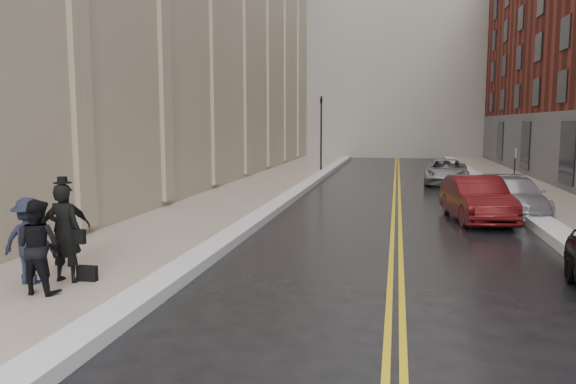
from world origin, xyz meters
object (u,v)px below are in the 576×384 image
at_px(pedestrian_a, 38,247).
at_px(pedestrian_c, 66,227).
at_px(pedestrian_b, 30,241).
at_px(car_maroon, 477,199).
at_px(car_silver_near, 515,196).
at_px(pedestrian_main, 65,233).
at_px(car_silver_far, 446,172).

relative_size(pedestrian_a, pedestrian_c, 1.00).
bearing_deg(pedestrian_c, pedestrian_b, 68.24).
distance_m(car_maroon, pedestrian_b, 14.35).
height_order(car_silver_near, pedestrian_main, pedestrian_main).
distance_m(car_maroon, car_silver_far, 12.13).
height_order(car_maroon, car_silver_near, car_maroon).
xyz_separation_m(car_silver_far, pedestrian_c, (-10.10, -20.98, 0.36)).
height_order(car_silver_far, pedestrian_a, pedestrian_a).
xyz_separation_m(car_silver_near, pedestrian_main, (-10.99, -11.71, 0.48)).
bearing_deg(pedestrian_main, pedestrian_c, -53.16).
height_order(car_maroon, pedestrian_a, pedestrian_a).
bearing_deg(car_silver_near, pedestrian_main, -133.49).
bearing_deg(pedestrian_b, pedestrian_c, -90.89).
xyz_separation_m(car_silver_far, pedestrian_main, (-9.39, -22.12, 0.47)).
relative_size(car_maroon, pedestrian_main, 2.32).
bearing_deg(car_silver_near, pedestrian_a, -131.67).
distance_m(pedestrian_a, pedestrian_c, 2.07).
bearing_deg(car_maroon, pedestrian_c, -145.84).
xyz_separation_m(car_maroon, car_silver_near, (1.58, 1.72, -0.09)).
distance_m(car_silver_far, pedestrian_b, 24.52).
bearing_deg(pedestrian_c, pedestrian_main, 97.17).
xyz_separation_m(pedestrian_main, pedestrian_b, (-0.63, -0.26, -0.14)).
height_order(car_maroon, pedestrian_main, pedestrian_main).
relative_size(car_maroon, pedestrian_c, 2.61).
height_order(pedestrian_main, pedestrian_b, pedestrian_main).
height_order(car_silver_near, pedestrian_b, pedestrian_b).
bearing_deg(car_silver_near, car_maroon, -132.86).
height_order(pedestrian_a, pedestrian_c, pedestrian_a).
relative_size(car_silver_near, pedestrian_b, 2.70).
height_order(car_silver_far, pedestrian_b, pedestrian_b).
relative_size(car_silver_far, pedestrian_b, 2.85).
bearing_deg(car_maroon, pedestrian_a, -138.18).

